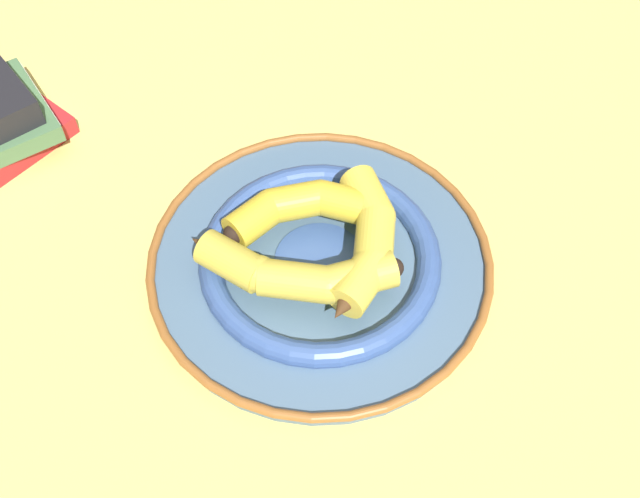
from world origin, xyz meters
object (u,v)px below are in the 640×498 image
decorative_bowl (320,261)px  banana_b (291,273)px  banana_a (301,207)px  banana_c (368,242)px

decorative_bowl → banana_b: (-0.03, 0.04, 0.04)m
banana_a → banana_b: bearing=70.8°
decorative_bowl → banana_c: bearing=-114.0°
banana_b → banana_c: size_ratio=1.12×
banana_c → banana_a: bearing=61.8°
banana_a → banana_c: size_ratio=0.98×
decorative_bowl → banana_c: size_ratio=2.05×
decorative_bowl → banana_a: bearing=4.8°
banana_b → banana_c: banana_c is taller
banana_a → banana_c: bearing=132.5°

